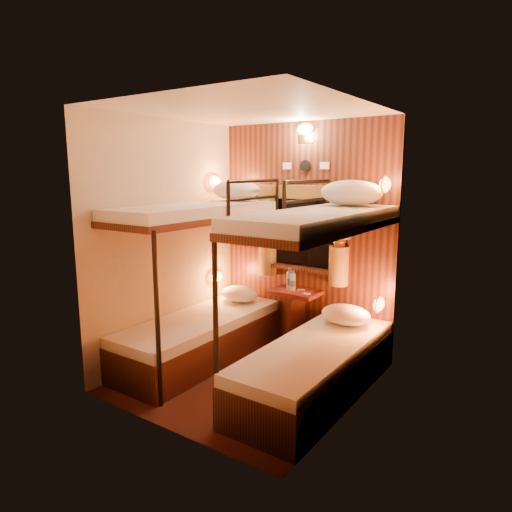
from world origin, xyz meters
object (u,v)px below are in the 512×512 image
Objects in this scene: bunk_left at (200,307)px; bottle_left at (289,280)px; table at (295,312)px; bottle_right at (293,282)px; bunk_right at (316,332)px.

bottle_left is (0.56, 0.80, 0.19)m from bunk_left.
table is 3.03× the size of bottle_right.
bottle_left is at bearing 150.18° from bottle_right.
bunk_right is 1.02m from table.
bunk_right is 1.10m from bottle_left.
bunk_left reaches higher than table.
bottle_left is at bearing 54.62° from bunk_left.
bunk_left is at bearing -129.67° from table.
bunk_left is 8.78× the size of bottle_right.
bottle_right is at bearing -29.82° from bottle_left.
table is 0.33m from bottle_right.
bunk_left is 1.02m from table.
bottle_right is (0.06, -0.03, -0.01)m from bottle_left.
bunk_right is 1.03m from bottle_right.
table is 0.34m from bottle_left.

